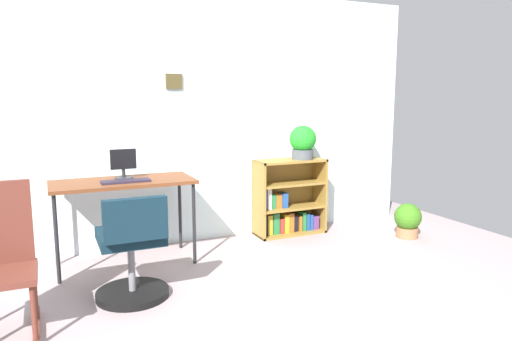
{
  "coord_description": "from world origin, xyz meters",
  "views": [
    {
      "loc": [
        -1.18,
        -2.34,
        1.45
      ],
      "look_at": [
        0.44,
        1.26,
        0.82
      ],
      "focal_mm": 33.13,
      "sensor_mm": 36.0,
      "label": 1
    }
  ],
  "objects_px": {
    "monitor": "(123,164)",
    "keyboard": "(126,181)",
    "desk": "(123,187)",
    "potted_plant_on_shelf": "(303,142)",
    "bookshelf_low": "(287,201)",
    "office_chair": "(132,254)",
    "potted_plant_floor": "(408,220)"
  },
  "relations": [
    {
      "from": "monitor",
      "to": "keyboard",
      "type": "height_order",
      "value": "monitor"
    },
    {
      "from": "desk",
      "to": "potted_plant_on_shelf",
      "type": "bearing_deg",
      "value": 6.4
    },
    {
      "from": "desk",
      "to": "potted_plant_on_shelf",
      "type": "xyz_separation_m",
      "value": [
        1.86,
        0.21,
        0.29
      ]
    },
    {
      "from": "bookshelf_low",
      "to": "keyboard",
      "type": "bearing_deg",
      "value": -168.16
    },
    {
      "from": "desk",
      "to": "bookshelf_low",
      "type": "relative_size",
      "value": 1.49
    },
    {
      "from": "desk",
      "to": "keyboard",
      "type": "distance_m",
      "value": 0.12
    },
    {
      "from": "desk",
      "to": "potted_plant_on_shelf",
      "type": "distance_m",
      "value": 1.89
    },
    {
      "from": "monitor",
      "to": "potted_plant_on_shelf",
      "type": "height_order",
      "value": "potted_plant_on_shelf"
    },
    {
      "from": "desk",
      "to": "office_chair",
      "type": "height_order",
      "value": "office_chair"
    },
    {
      "from": "bookshelf_low",
      "to": "potted_plant_on_shelf",
      "type": "xyz_separation_m",
      "value": [
        0.15,
        -0.05,
        0.63
      ]
    },
    {
      "from": "bookshelf_low",
      "to": "potted_plant_on_shelf",
      "type": "relative_size",
      "value": 2.25
    },
    {
      "from": "monitor",
      "to": "potted_plant_floor",
      "type": "height_order",
      "value": "monitor"
    },
    {
      "from": "desk",
      "to": "monitor",
      "type": "bearing_deg",
      "value": 74.72
    },
    {
      "from": "office_chair",
      "to": "potted_plant_floor",
      "type": "relative_size",
      "value": 2.22
    },
    {
      "from": "desk",
      "to": "potted_plant_on_shelf",
      "type": "height_order",
      "value": "potted_plant_on_shelf"
    },
    {
      "from": "office_chair",
      "to": "bookshelf_low",
      "type": "bearing_deg",
      "value": 29.99
    },
    {
      "from": "monitor",
      "to": "office_chair",
      "type": "bearing_deg",
      "value": -96.14
    },
    {
      "from": "potted_plant_floor",
      "to": "office_chair",
      "type": "bearing_deg",
      "value": -172.44
    },
    {
      "from": "monitor",
      "to": "potted_plant_floor",
      "type": "bearing_deg",
      "value": -9.76
    },
    {
      "from": "desk",
      "to": "monitor",
      "type": "xyz_separation_m",
      "value": [
        0.02,
        0.08,
        0.18
      ]
    },
    {
      "from": "potted_plant_on_shelf",
      "to": "potted_plant_floor",
      "type": "distance_m",
      "value": 1.34
    },
    {
      "from": "bookshelf_low",
      "to": "potted_plant_on_shelf",
      "type": "height_order",
      "value": "potted_plant_on_shelf"
    },
    {
      "from": "keyboard",
      "to": "office_chair",
      "type": "relative_size",
      "value": 0.5
    },
    {
      "from": "desk",
      "to": "keyboard",
      "type": "height_order",
      "value": "keyboard"
    },
    {
      "from": "desk",
      "to": "potted_plant_floor",
      "type": "relative_size",
      "value": 3.32
    },
    {
      "from": "bookshelf_low",
      "to": "desk",
      "type": "bearing_deg",
      "value": -171.44
    },
    {
      "from": "desk",
      "to": "office_chair",
      "type": "distance_m",
      "value": 0.84
    },
    {
      "from": "desk",
      "to": "keyboard",
      "type": "relative_size",
      "value": 2.97
    },
    {
      "from": "bookshelf_low",
      "to": "monitor",
      "type": "bearing_deg",
      "value": -174.01
    },
    {
      "from": "office_chair",
      "to": "potted_plant_floor",
      "type": "distance_m",
      "value": 2.86
    },
    {
      "from": "potted_plant_floor",
      "to": "keyboard",
      "type": "bearing_deg",
      "value": 173.94
    },
    {
      "from": "desk",
      "to": "potted_plant_floor",
      "type": "bearing_deg",
      "value": -8.06
    }
  ]
}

